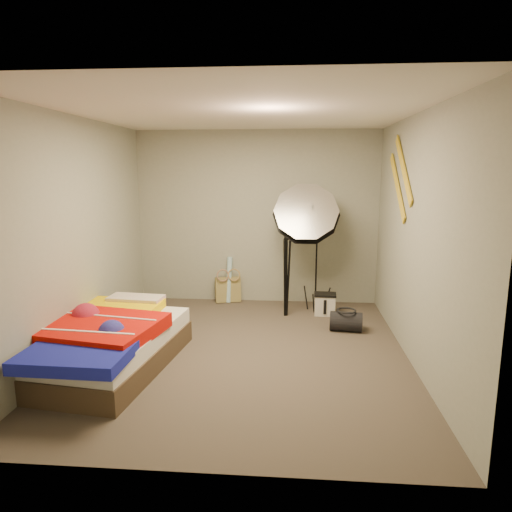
# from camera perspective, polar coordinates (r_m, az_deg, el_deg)

# --- Properties ---
(floor) EXTENTS (4.00, 4.00, 0.00)m
(floor) POSITION_cam_1_polar(r_m,az_deg,el_deg) (5.04, -1.72, -11.96)
(floor) COLOR #4A3F37
(floor) RESTS_ON ground
(ceiling) EXTENTS (4.00, 4.00, 0.00)m
(ceiling) POSITION_cam_1_polar(r_m,az_deg,el_deg) (4.68, -1.90, 17.57)
(ceiling) COLOR silver
(ceiling) RESTS_ON wall_back
(wall_back) EXTENTS (3.50, 0.00, 3.50)m
(wall_back) POSITION_cam_1_polar(r_m,az_deg,el_deg) (6.67, 0.11, 4.80)
(wall_back) COLOR gray
(wall_back) RESTS_ON floor
(wall_front) EXTENTS (3.50, 0.00, 3.50)m
(wall_front) POSITION_cam_1_polar(r_m,az_deg,el_deg) (2.76, -6.45, -3.96)
(wall_front) COLOR gray
(wall_front) RESTS_ON floor
(wall_left) EXTENTS (0.00, 4.00, 4.00)m
(wall_left) POSITION_cam_1_polar(r_m,az_deg,el_deg) (5.19, -21.40, 2.32)
(wall_left) COLOR gray
(wall_left) RESTS_ON floor
(wall_right) EXTENTS (0.00, 4.00, 4.00)m
(wall_right) POSITION_cam_1_polar(r_m,az_deg,el_deg) (4.83, 19.32, 1.87)
(wall_right) COLOR gray
(wall_right) RESTS_ON floor
(tote_bag) EXTENTS (0.40, 0.26, 0.38)m
(tote_bag) POSITION_cam_1_polar(r_m,az_deg,el_deg) (6.82, -3.51, -4.20)
(tote_bag) COLOR #9C8F54
(tote_bag) RESTS_ON floor
(wrapping_roll) EXTENTS (0.11, 0.20, 0.68)m
(wrapping_roll) POSITION_cam_1_polar(r_m,az_deg,el_deg) (6.78, -3.39, -2.97)
(wrapping_roll) COLOR #58A6BE
(wrapping_roll) RESTS_ON floor
(camera_case) EXTENTS (0.28, 0.21, 0.27)m
(camera_case) POSITION_cam_1_polar(r_m,az_deg,el_deg) (6.29, 8.60, -6.07)
(camera_case) COLOR beige
(camera_case) RESTS_ON floor
(duffel_bag) EXTENTS (0.41, 0.28, 0.24)m
(duffel_bag) POSITION_cam_1_polar(r_m,az_deg,el_deg) (5.73, 11.18, -8.03)
(duffel_bag) COLOR black
(duffel_bag) RESTS_ON floor
(wall_stripe_upper) EXTENTS (0.02, 0.91, 0.78)m
(wall_stripe_upper) POSITION_cam_1_polar(r_m,az_deg,el_deg) (5.35, 17.97, 10.30)
(wall_stripe_upper) COLOR gold
(wall_stripe_upper) RESTS_ON wall_right
(wall_stripe_lower) EXTENTS (0.02, 0.91, 0.78)m
(wall_stripe_lower) POSITION_cam_1_polar(r_m,az_deg,el_deg) (5.60, 17.26, 8.29)
(wall_stripe_lower) COLOR gold
(wall_stripe_lower) RESTS_ON wall_right
(bed) EXTENTS (1.45, 1.99, 0.52)m
(bed) POSITION_cam_1_polar(r_m,az_deg,el_deg) (4.86, -18.65, -10.13)
(bed) COLOR #463626
(bed) RESTS_ON floor
(photo_umbrella) EXTENTS (1.09, 0.83, 1.87)m
(photo_umbrella) POSITION_cam_1_polar(r_m,az_deg,el_deg) (6.12, 6.28, 5.02)
(photo_umbrella) COLOR black
(photo_umbrella) RESTS_ON floor
(camera_tripod) EXTENTS (0.06, 0.06, 1.15)m
(camera_tripod) POSITION_cam_1_polar(r_m,az_deg,el_deg) (6.07, 3.79, -1.50)
(camera_tripod) COLOR black
(camera_tripod) RESTS_ON floor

